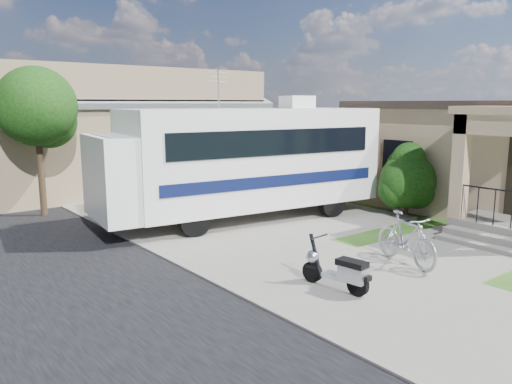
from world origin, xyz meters
TOP-DOWN VIEW (x-y plane):
  - ground at (0.00, 0.00)m, footprint 120.00×120.00m
  - sidewalk_slab at (-1.00, 10.00)m, footprint 4.00×80.00m
  - driveway_slab at (1.50, 4.50)m, footprint 7.00×6.00m
  - walk_slab at (3.00, -1.00)m, footprint 4.00×3.00m
  - house at (8.88, 1.43)m, footprint 9.47×7.80m
  - warehouse at (0.00, 13.97)m, footprint 12.50×8.40m
  - street_tree_a at (-3.70, 9.05)m, footprint 2.44×2.40m
  - motorhome at (0.76, 4.74)m, footprint 8.75×3.74m
  - shrub at (5.11, 2.03)m, footprint 1.87×1.79m
  - scooter at (-1.41, -1.12)m, footprint 0.55×1.47m
  - bicycle at (0.85, -0.96)m, footprint 0.98×1.93m
  - garden_hose at (3.80, -0.29)m, footprint 0.35×0.35m

SIDE VIEW (x-z plane):
  - ground at x=0.00m, z-range 0.00..0.00m
  - driveway_slab at x=1.50m, z-range 0.00..0.05m
  - walk_slab at x=3.00m, z-range 0.00..0.05m
  - sidewalk_slab at x=-1.00m, z-range 0.00..0.06m
  - garden_hose at x=3.80m, z-range 0.00..0.16m
  - scooter at x=-1.41m, z-range -0.04..0.92m
  - bicycle at x=0.85m, z-range 0.00..1.12m
  - shrub at x=5.11m, z-range 0.03..2.33m
  - house at x=8.88m, z-range 0.00..3.55m
  - motorhome at x=0.76m, z-range -0.31..4.04m
  - warehouse at x=0.00m, z-range -0.53..4.51m
  - street_tree_a at x=-3.70m, z-range 0.96..5.54m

